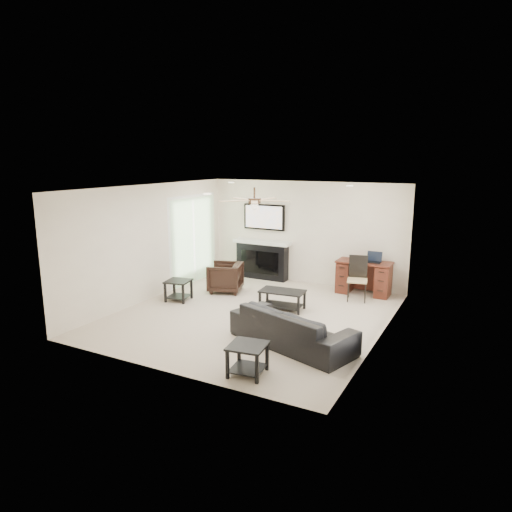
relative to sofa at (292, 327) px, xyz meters
The scene contains 10 objects.
room_shell 2.07m from the sofa, 135.27° to the left, with size 5.50×5.54×2.52m.
sofa is the anchor object (origin of this frame).
armchair 3.37m from the sofa, 140.41° to the left, with size 0.72×0.75×0.68m, color black.
coffee_table 1.84m from the sofa, 119.36° to the left, with size 0.90×0.50×0.40m, color black.
end_table_near 1.26m from the sofa, 96.84° to the right, with size 0.52×0.52×0.45m, color black.
end_table_left 3.34m from the sofa, 160.75° to the left, with size 0.50×0.50×0.45m, color black.
fireplace_unit 4.36m from the sofa, 123.54° to the left, with size 1.52×0.34×1.91m, color black.
desk 3.46m from the sofa, 85.24° to the left, with size 1.22×0.56×0.76m, color #3C150F.
desk_chair 2.92m from the sofa, 84.34° to the left, with size 0.42×0.44×0.97m, color black.
laptop 3.51m from the sofa, 81.91° to the left, with size 0.33×0.24×0.23m, color black.
Camera 1 is at (4.05, -7.57, 3.04)m, focal length 32.00 mm.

